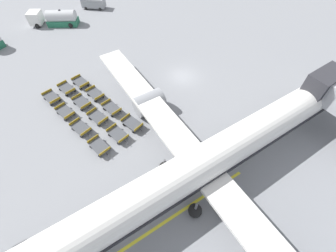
{
  "coord_description": "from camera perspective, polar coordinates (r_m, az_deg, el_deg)",
  "views": [
    {
      "loc": [
        21.29,
        -17.91,
        22.19
      ],
      "look_at": [
        7.4,
        -8.05,
        1.03
      ],
      "focal_mm": 24.0,
      "sensor_mm": 36.0,
      "label": 1
    }
  ],
  "objects": [
    {
      "name": "ground_plane",
      "position": [
        35.59,
        3.76,
        12.48
      ],
      "size": [
        500.0,
        500.0,
        0.0
      ],
      "primitive_type": "plane",
      "color": "gray"
    },
    {
      "name": "baggage_dolly_row_mid_b_col_a",
      "position": [
        36.09,
        -21.32,
        10.31
      ],
      "size": [
        3.31,
        1.94,
        0.92
      ],
      "color": "#424449",
      "rests_on": "ground_plane"
    },
    {
      "name": "baggage_dolly_row_near_col_d",
      "position": [
        27.29,
        -17.04,
        -4.93
      ],
      "size": [
        3.31,
        1.94,
        0.92
      ],
      "color": "#424449",
      "rests_on": "ground_plane"
    },
    {
      "name": "baggage_dolly_row_mid_b_col_d",
      "position": [
        28.49,
        -9.08,
        0.63
      ],
      "size": [
        3.32,
        2.08,
        0.92
      ],
      "color": "#424449",
      "rests_on": "ground_plane"
    },
    {
      "name": "baggage_dolly_row_near_col_b",
      "position": [
        32.36,
        -24.64,
        3.27
      ],
      "size": [
        3.32,
        2.01,
        0.92
      ],
      "color": "#424449",
      "rests_on": "ground_plane"
    },
    {
      "name": "baggage_dolly_row_mid_a_col_b",
      "position": [
        32.83,
        -21.09,
        5.65
      ],
      "size": [
        3.31,
        1.95,
        0.92
      ],
      "color": "#424449",
      "rests_on": "ground_plane"
    },
    {
      "name": "baggage_dolly_row_near_col_c",
      "position": [
        29.72,
        -21.27,
        -0.44
      ],
      "size": [
        3.32,
        2.07,
        0.92
      ],
      "color": "#424449",
      "rests_on": "ground_plane"
    },
    {
      "name": "baggage_dolly_row_near_col_a",
      "position": [
        35.22,
        -27.46,
        6.43
      ],
      "size": [
        3.32,
        1.97,
        0.92
      ],
      "color": "#424449",
      "rests_on": "ground_plane"
    },
    {
      "name": "stand_guidance_stripe",
      "position": [
        22.84,
        -9.62,
        -27.67
      ],
      "size": [
        1.66,
        26.51,
        0.01
      ],
      "color": "yellow",
      "rests_on": "ground_plane"
    },
    {
      "name": "airplane",
      "position": [
        22.72,
        10.89,
        -8.23
      ],
      "size": [
        46.04,
        47.85,
        12.3
      ],
      "color": "white",
      "rests_on": "ground_plane"
    },
    {
      "name": "baggage_dolly_row_mid_b_col_b",
      "position": [
        33.44,
        -17.98,
        7.77
      ],
      "size": [
        3.31,
        1.91,
        0.92
      ],
      "color": "#424449",
      "rests_on": "ground_plane"
    },
    {
      "name": "baggage_dolly_row_mid_a_col_d",
      "position": [
        27.77,
        -12.64,
        -2.06
      ],
      "size": [
        3.32,
        1.96,
        0.92
      ],
      "color": "#424449",
      "rests_on": "ground_plane"
    },
    {
      "name": "baggage_dolly_row_mid_a_col_a",
      "position": [
        35.77,
        -24.35,
        8.67
      ],
      "size": [
        3.31,
        1.96,
        0.92
      ],
      "color": "#424449",
      "rests_on": "ground_plane"
    },
    {
      "name": "service_van",
      "position": [
        57.66,
        -18.42,
        27.55
      ],
      "size": [
        4.69,
        4.9,
        2.05
      ],
      "color": "gray",
      "rests_on": "ground_plane"
    },
    {
      "name": "fuel_tanker_secondary",
      "position": [
        53.27,
        -26.51,
        23.26
      ],
      "size": [
        7.11,
        8.91,
        2.98
      ],
      "color": "white",
      "rests_on": "ground_plane"
    },
    {
      "name": "baggage_dolly_row_mid_a_col_c",
      "position": [
        30.21,
        -17.41,
        2.18
      ],
      "size": [
        3.32,
        2.08,
        0.92
      ],
      "color": "#424449",
      "rests_on": "ground_plane"
    },
    {
      "name": "baggage_dolly_row_mid_b_col_c",
      "position": [
        30.82,
        -14.13,
        4.43
      ],
      "size": [
        3.31,
        1.93,
        0.92
      ],
      "color": "#424449",
      "rests_on": "ground_plane"
    }
  ]
}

